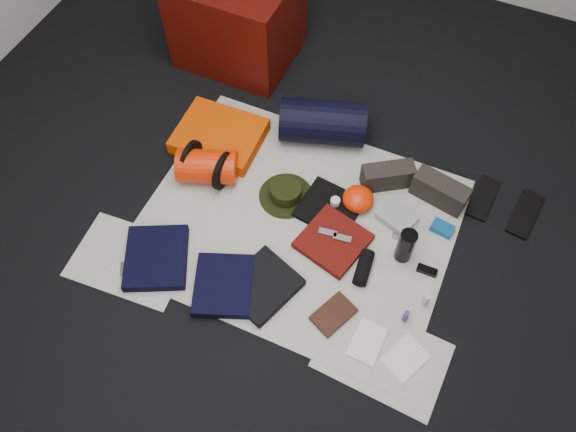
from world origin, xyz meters
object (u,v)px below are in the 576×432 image
at_px(stuff_sack, 207,167).
at_px(paperback_book, 333,314).
at_px(red_cabinet, 237,18).
at_px(navy_duffel, 323,122).
at_px(compact_camera, 404,236).
at_px(sleeping_pad, 220,136).
at_px(water_bottle, 406,246).

height_order(stuff_sack, paperback_book, stuff_sack).
bearing_deg(red_cabinet, navy_duffel, -29.83).
xyz_separation_m(compact_camera, paperback_book, (-0.18, -0.55, -0.01)).
xyz_separation_m(sleeping_pad, stuff_sack, (0.06, -0.25, 0.05)).
xyz_separation_m(sleeping_pad, navy_duffel, (0.53, 0.27, 0.08)).
bearing_deg(water_bottle, red_cabinet, 144.97).
relative_size(navy_duffel, paperback_book, 2.36).
xyz_separation_m(navy_duffel, compact_camera, (0.65, -0.46, -0.10)).
height_order(stuff_sack, navy_duffel, navy_duffel).
bearing_deg(paperback_book, stuff_sack, 177.13).
height_order(sleeping_pad, stuff_sack, stuff_sack).
height_order(sleeping_pad, water_bottle, water_bottle).
xyz_separation_m(stuff_sack, water_bottle, (1.14, -0.04, 0.01)).
height_order(stuff_sack, water_bottle, water_bottle).
distance_m(red_cabinet, sleeping_pad, 0.78).
bearing_deg(navy_duffel, compact_camera, -53.46).
bearing_deg(sleeping_pad, paperback_book, -36.44).
bearing_deg(compact_camera, sleeping_pad, -179.31).
xyz_separation_m(red_cabinet, paperback_book, (1.22, -1.45, -0.27)).
bearing_deg(stuff_sack, water_bottle, -2.00).
xyz_separation_m(water_bottle, paperback_book, (-0.20, -0.45, -0.09)).
distance_m(compact_camera, paperback_book, 0.58).
relative_size(water_bottle, compact_camera, 2.01).
relative_size(navy_duffel, water_bottle, 2.23).
bearing_deg(navy_duffel, paperback_book, -83.18).
distance_m(red_cabinet, paperback_book, 1.91).
height_order(navy_duffel, water_bottle, navy_duffel).
relative_size(red_cabinet, navy_duffel, 1.42).
bearing_deg(paperback_book, sleeping_pad, 168.02).
relative_size(sleeping_pad, water_bottle, 2.20).
bearing_deg(navy_duffel, water_bottle, -58.02).
bearing_deg(paperback_book, navy_duffel, 139.47).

